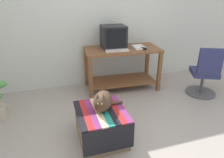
{
  "coord_description": "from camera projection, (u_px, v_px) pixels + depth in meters",
  "views": [
    {
      "loc": [
        -0.85,
        -1.74,
        1.75
      ],
      "look_at": [
        -0.04,
        0.85,
        0.55
      ],
      "focal_mm": 32.69,
      "sensor_mm": 36.0,
      "label": 1
    }
  ],
  "objects": [
    {
      "name": "back_wall",
      "position": [
        95.0,
        16.0,
        3.72
      ],
      "size": [
        8.0,
        0.1,
        2.6
      ],
      "primitive_type": "cube",
      "color": "silver",
      "rests_on": "ground_plane"
    },
    {
      "name": "tv_monitor",
      "position": [
        113.0,
        37.0,
        3.61
      ],
      "size": [
        0.44,
        0.41,
        0.39
      ],
      "rotation": [
        0.0,
        0.0,
        -0.06
      ],
      "color": "black",
      "rests_on": "desk"
    },
    {
      "name": "pen",
      "position": [
        143.0,
        46.0,
        3.75
      ],
      "size": [
        0.13,
        0.07,
        0.01
      ],
      "primitive_type": "cylinder",
      "rotation": [
        0.0,
        1.57,
        2.64
      ],
      "color": "#2351B2",
      "rests_on": "desk"
    },
    {
      "name": "ottoman_with_blanket",
      "position": [
        102.0,
        125.0,
        2.52
      ],
      "size": [
        0.59,
        0.67,
        0.41
      ],
      "color": "#7A664C",
      "rests_on": "ground_plane"
    },
    {
      "name": "office_chair",
      "position": [
        205.0,
        75.0,
        3.53
      ],
      "size": [
        0.55,
        0.56,
        0.89
      ],
      "rotation": [
        0.0,
        0.0,
        2.72
      ],
      "color": "#4C4C51",
      "rests_on": "ground_plane"
    },
    {
      "name": "book",
      "position": [
        139.0,
        47.0,
        3.66
      ],
      "size": [
        0.21,
        0.26,
        0.03
      ],
      "primitive_type": "cube",
      "rotation": [
        0.0,
        0.0,
        -0.01
      ],
      "color": "white",
      "rests_on": "desk"
    },
    {
      "name": "cat",
      "position": [
        103.0,
        101.0,
        2.42
      ],
      "size": [
        0.44,
        0.42,
        0.27
      ],
      "rotation": [
        0.0,
        0.0,
        -0.43
      ],
      "color": "#473323",
      "rests_on": "ottoman_with_blanket"
    },
    {
      "name": "keyboard",
      "position": [
        117.0,
        50.0,
        3.48
      ],
      "size": [
        0.42,
        0.2,
        0.02
      ],
      "primitive_type": "cube",
      "rotation": [
        0.0,
        0.0,
        -0.13
      ],
      "color": "beige",
      "rests_on": "desk"
    },
    {
      "name": "ground_plane",
      "position": [
        136.0,
        147.0,
        2.45
      ],
      "size": [
        14.0,
        14.0,
        0.0
      ],
      "primitive_type": "plane",
      "color": "#9E9389"
    },
    {
      "name": "desk",
      "position": [
        122.0,
        62.0,
        3.74
      ],
      "size": [
        1.37,
        0.72,
        0.78
      ],
      "rotation": [
        0.0,
        0.0,
        -0.06
      ],
      "color": "brown",
      "rests_on": "ground_plane"
    },
    {
      "name": "stapler",
      "position": [
        144.0,
        48.0,
        3.56
      ],
      "size": [
        0.09,
        0.11,
        0.04
      ],
      "primitive_type": "cube",
      "rotation": [
        0.0,
        0.0,
        0.55
      ],
      "color": "black",
      "rests_on": "desk"
    }
  ]
}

